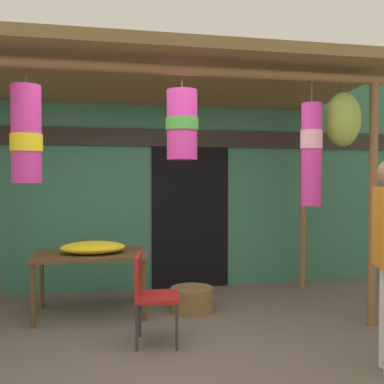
{
  "coord_description": "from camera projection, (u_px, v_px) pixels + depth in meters",
  "views": [
    {
      "loc": [
        -0.65,
        -4.07,
        1.55
      ],
      "look_at": [
        0.35,
        0.79,
        1.4
      ],
      "focal_mm": 41.78,
      "sensor_mm": 36.0,
      "label": 1
    }
  ],
  "objects": [
    {
      "name": "ground_plane",
      "position": [
        173.0,
        345.0,
        4.17
      ],
      "size": [
        30.0,
        30.0,
        0.0
      ],
      "primitive_type": "plane",
      "color": "#60564C"
    },
    {
      "name": "shop_facade",
      "position": [
        148.0,
        168.0,
        6.33
      ],
      "size": [
        12.21,
        0.29,
        3.42
      ],
      "color": "#387056",
      "rests_on": "ground_plane"
    },
    {
      "name": "market_stall_canopy",
      "position": [
        175.0,
        92.0,
        4.96
      ],
      "size": [
        4.59,
        2.18,
        2.86
      ],
      "color": "brown",
      "rests_on": "ground_plane"
    },
    {
      "name": "display_table",
      "position": [
        90.0,
        259.0,
        5.07
      ],
      "size": [
        1.25,
        0.82,
        0.71
      ],
      "color": "brown",
      "rests_on": "ground_plane"
    },
    {
      "name": "flower_heap_on_table",
      "position": [
        94.0,
        247.0,
        5.03
      ],
      "size": [
        0.72,
        0.5,
        0.14
      ],
      "color": "yellow",
      "rests_on": "display_table"
    },
    {
      "name": "folding_chair",
      "position": [
        149.0,
        290.0,
        4.18
      ],
      "size": [
        0.46,
        0.46,
        0.84
      ],
      "color": "#AD1E1E",
      "rests_on": "ground_plane"
    },
    {
      "name": "wicker_basket_by_table",
      "position": [
        192.0,
        299.0,
        5.21
      ],
      "size": [
        0.5,
        0.5,
        0.28
      ],
      "primitive_type": "cylinder",
      "color": "brown",
      "rests_on": "ground_plane"
    }
  ]
}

